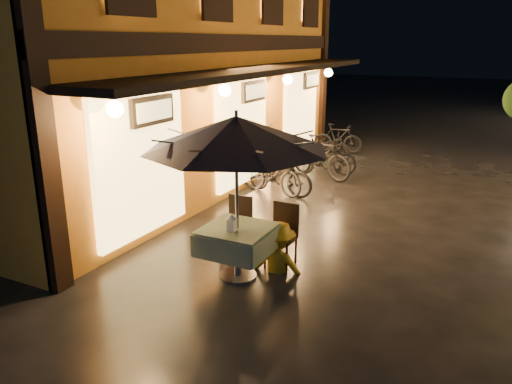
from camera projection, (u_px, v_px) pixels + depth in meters
The scene contains 15 objects.
ground at pixel (327, 301), 6.71m from camera, with size 90.00×90.00×0.00m, color black.
west_building at pixel (154, 24), 11.51m from camera, with size 5.90×11.40×7.40m.
cafe_table at pixel (237, 240), 7.22m from camera, with size 0.99×0.99×0.78m.
patio_umbrella at pixel (236, 133), 6.76m from camera, with size 2.61×2.61×2.46m.
cafe_chair_left at pixel (238, 223), 8.03m from camera, with size 0.42×0.42×0.97m.
cafe_chair_right at pixel (283, 231), 7.69m from camera, with size 0.42×0.42×0.97m.
table_lantern at pixel (232, 222), 6.99m from camera, with size 0.16×0.16×0.25m.
person_orange at pixel (235, 218), 7.86m from camera, with size 0.66×0.51×1.35m, color red.
person_yellow at pixel (278, 224), 7.42m from camera, with size 0.96×0.55×1.49m, color gold.
bicycle_0 at pixel (276, 174), 11.24m from camera, with size 0.63×1.81×0.95m, color black.
bicycle_1 at pixel (274, 173), 11.26m from camera, with size 0.45×1.59×0.96m, color black.
bicycle_2 at pixel (322, 157), 12.85m from camera, with size 0.61×1.75×0.92m, color black.
bicycle_3 at pixel (321, 157), 12.54m from camera, with size 0.51×1.80×1.08m, color black.
bicycle_4 at pixel (323, 147), 14.31m from camera, with size 0.56×1.60×0.84m, color black.
bicycle_5 at pixel (338, 138), 15.39m from camera, with size 0.42×1.50×0.90m, color black.
Camera 1 is at (1.85, -5.78, 3.36)m, focal length 35.00 mm.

